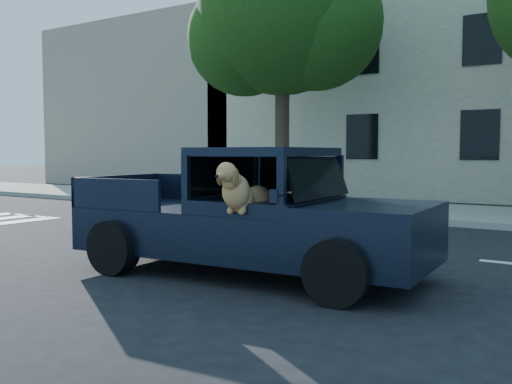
{
  "coord_description": "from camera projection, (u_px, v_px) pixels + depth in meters",
  "views": [
    {
      "loc": [
        5.07,
        -5.63,
        1.65
      ],
      "look_at": [
        1.18,
        0.27,
        1.15
      ],
      "focal_mm": 40.0,
      "sensor_mm": 36.0,
      "label": 1
    }
  ],
  "objects": [
    {
      "name": "street_tree_left",
      "position": [
        284.0,
        19.0,
        17.38
      ],
      "size": [
        6.0,
        5.2,
        8.6
      ],
      "color": "#332619",
      "rests_on": "ground"
    },
    {
      "name": "ground",
      "position": [
        171.0,
        276.0,
        7.59
      ],
      "size": [
        120.0,
        120.0,
        0.0
      ],
      "primitive_type": "plane",
      "color": "black",
      "rests_on": "ground"
    },
    {
      "name": "building_left",
      "position": [
        167.0,
        106.0,
        29.29
      ],
      "size": [
        12.0,
        6.0,
        8.0
      ],
      "primitive_type": "cube",
      "color": "tan",
      "rests_on": "ground"
    },
    {
      "name": "far_sidewalk",
      "position": [
        403.0,
        211.0,
        15.25
      ],
      "size": [
        60.0,
        4.0,
        0.15
      ],
      "primitive_type": "cube",
      "color": "gray",
      "rests_on": "ground"
    },
    {
      "name": "pickup_truck",
      "position": [
        245.0,
        232.0,
        7.67
      ],
      "size": [
        4.88,
        2.54,
        1.71
      ],
      "rotation": [
        0.0,
        0.0,
        0.06
      ],
      "color": "black",
      "rests_on": "ground"
    },
    {
      "name": "lane_stripes",
      "position": [
        403.0,
        253.0,
        9.32
      ],
      "size": [
        21.6,
        0.14,
        0.01
      ],
      "primitive_type": null,
      "color": "silver",
      "rests_on": "ground"
    }
  ]
}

